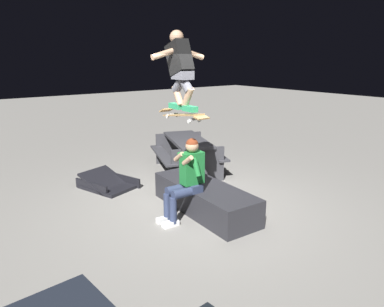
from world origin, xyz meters
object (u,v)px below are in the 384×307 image
object	(u,v)px
kicker_ramp	(108,185)
picnic_table_back	(187,150)
skater_airborne	(180,67)
person_sitting_on_ledge	(186,176)
skateboard	(183,115)
ledge_box_main	(205,198)

from	to	relation	value
kicker_ramp	picnic_table_back	bearing A→B (deg)	-92.77
skater_airborne	kicker_ramp	distance (m)	2.98
person_sitting_on_ledge	skater_airborne	world-z (taller)	skater_airborne
skater_airborne	skateboard	bearing A→B (deg)	179.36
skateboard	skater_airborne	size ratio (longest dim) A/B	0.91
ledge_box_main	picnic_table_back	world-z (taller)	picnic_table_back
skateboard	picnic_table_back	size ratio (longest dim) A/B	0.50
person_sitting_on_ledge	skateboard	size ratio (longest dim) A/B	1.25
skateboard	skater_airborne	world-z (taller)	skater_airborne
kicker_ramp	picnic_table_back	xyz separation A→B (m)	(-0.09, -1.85, 0.43)
skateboard	kicker_ramp	size ratio (longest dim) A/B	0.91
kicker_ramp	skateboard	bearing A→B (deg)	-168.42
skater_airborne	kicker_ramp	xyz separation A→B (m)	(1.90, 0.40, -2.26)
ledge_box_main	kicker_ramp	world-z (taller)	ledge_box_main
person_sitting_on_ledge	skateboard	distance (m)	0.93
skateboard	kicker_ramp	xyz separation A→B (m)	(1.96, 0.40, -1.57)
picnic_table_back	ledge_box_main	bearing A→B (deg)	151.44
picnic_table_back	person_sitting_on_ledge	bearing A→B (deg)	143.49
ledge_box_main	picnic_table_back	xyz separation A→B (m)	(1.86, -1.01, 0.28)
ledge_box_main	person_sitting_on_ledge	bearing A→B (deg)	99.19
person_sitting_on_ledge	skater_airborne	xyz separation A→B (m)	(0.12, 0.02, 1.62)
skateboard	skater_airborne	xyz separation A→B (m)	(0.06, -0.00, 0.69)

